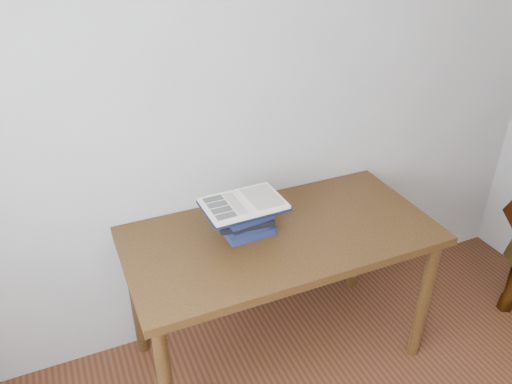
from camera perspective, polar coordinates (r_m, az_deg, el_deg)
name	(u,v)px	position (r m, az deg, el deg)	size (l,w,h in m)	color
desk	(281,249)	(2.37, 2.86, -6.55)	(1.44, 0.72, 0.77)	#4F3013
book_stack	(246,219)	(2.26, -1.14, -3.16)	(0.27, 0.21, 0.15)	#181746
open_book	(244,204)	(2.20, -1.44, -1.39)	(0.36, 0.26, 0.03)	black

